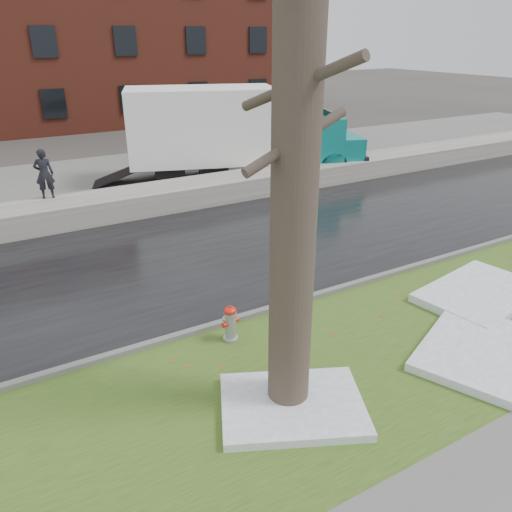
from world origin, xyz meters
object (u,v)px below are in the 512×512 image
tree (296,148)px  box_truck (231,132)px  fire_hydrant (230,322)px  worker (44,174)px

tree → box_truck: tree is taller
fire_hydrant → tree: bearing=-103.0°
fire_hydrant → box_truck: (5.40, 10.44, 1.45)m
fire_hydrant → worker: worker is taller
tree → box_truck: 13.73m
tree → box_truck: (5.40, 12.44, -2.19)m
box_truck → fire_hydrant: bearing=-98.4°
fire_hydrant → worker: 9.06m
fire_hydrant → box_truck: size_ratio=0.07×
tree → worker: bearing=99.5°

